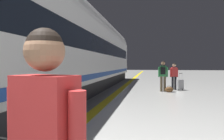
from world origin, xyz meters
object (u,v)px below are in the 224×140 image
Objects in this scene: high_speed_train at (53,41)px; duffel_bag_near at (169,89)px; passenger_mid at (174,74)px; suitcase_mid at (180,84)px; passenger_near at (163,73)px.

duffel_bag_near is at bearing 37.53° from high_speed_train.
suitcase_mid is (0.32, -0.23, -0.59)m from passenger_mid.
passenger_mid is (0.71, 1.04, -0.09)m from passenger_near.
passenger_mid is 1.58× the size of suitcase_mid.
high_speed_train is at bearing -139.02° from passenger_near.
high_speed_train is at bearing -142.47° from duffel_bag_near.
passenger_mid reaches higher than duffel_bag_near.
suitcase_mid is at bearing 38.34° from passenger_near.
passenger_near is (4.68, 4.07, -1.48)m from high_speed_train.
passenger_mid is at bearing 73.08° from duffel_bag_near.
high_speed_train reaches higher than suitcase_mid.
high_speed_train is at bearing -139.48° from suitcase_mid.
passenger_near reaches higher than passenger_mid.
high_speed_train reaches higher than duffel_bag_near.
duffel_bag_near is (0.32, -0.22, -0.87)m from passenger_near.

